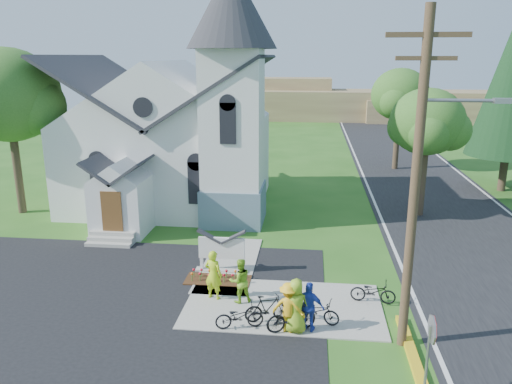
# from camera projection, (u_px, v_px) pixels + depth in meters

# --- Properties ---
(ground) EXTENTS (120.00, 120.00, 0.00)m
(ground) POSITION_uv_depth(u_px,v_px,m) (240.00, 311.00, 17.53)
(ground) COLOR #285B1A
(ground) RESTS_ON ground
(parking_lot) EXTENTS (20.00, 16.00, 0.02)m
(parking_lot) POSITION_uv_depth(u_px,v_px,m) (20.00, 329.00, 16.35)
(parking_lot) COLOR black
(parking_lot) RESTS_ON ground
(road) EXTENTS (8.00, 90.00, 0.02)m
(road) POSITION_uv_depth(u_px,v_px,m) (434.00, 201.00, 30.84)
(road) COLOR black
(road) RESTS_ON ground
(sidewalk) EXTENTS (7.00, 4.00, 0.05)m
(sidewalk) POSITION_uv_depth(u_px,v_px,m) (283.00, 306.00, 17.84)
(sidewalk) COLOR gray
(sidewalk) RESTS_ON ground
(church) EXTENTS (12.35, 12.00, 13.00)m
(church) POSITION_uv_depth(u_px,v_px,m) (175.00, 117.00, 28.69)
(church) COLOR white
(church) RESTS_ON ground
(church_sign) EXTENTS (2.20, 0.40, 1.70)m
(church_sign) POSITION_uv_depth(u_px,v_px,m) (222.00, 248.00, 20.45)
(church_sign) COLOR gray
(church_sign) RESTS_ON ground
(flower_bed) EXTENTS (2.60, 1.10, 0.07)m
(flower_bed) POSITION_uv_depth(u_px,v_px,m) (218.00, 280.00, 19.85)
(flower_bed) COLOR #3A230F
(flower_bed) RESTS_ON ground
(utility_pole) EXTENTS (3.45, 0.28, 10.00)m
(utility_pole) POSITION_uv_depth(u_px,v_px,m) (418.00, 175.00, 14.09)
(utility_pole) COLOR #402D20
(utility_pole) RESTS_ON ground
(stop_sign) EXTENTS (0.11, 0.76, 2.48)m
(stop_sign) POSITION_uv_depth(u_px,v_px,m) (431.00, 341.00, 12.45)
(stop_sign) COLOR gray
(stop_sign) RESTS_ON ground
(tree_lot_corner) EXTENTS (5.60, 5.60, 9.15)m
(tree_lot_corner) POSITION_uv_depth(u_px,v_px,m) (8.00, 95.00, 26.86)
(tree_lot_corner) COLOR #3C2A20
(tree_lot_corner) RESTS_ON ground
(tree_road_near) EXTENTS (4.00, 4.00, 7.05)m
(tree_road_near) POSITION_uv_depth(u_px,v_px,m) (427.00, 122.00, 26.75)
(tree_road_near) COLOR #3C2A20
(tree_road_near) RESTS_ON ground
(tree_road_mid) EXTENTS (4.40, 4.40, 7.80)m
(tree_road_mid) POSITION_uv_depth(u_px,v_px,m) (400.00, 95.00, 38.05)
(tree_road_mid) COLOR #3C2A20
(tree_road_mid) RESTS_ON ground
(distant_hills) EXTENTS (61.00, 10.00, 5.60)m
(distant_hills) POSITION_uv_depth(u_px,v_px,m) (319.00, 103.00, 70.60)
(distant_hills) COLOR brown
(distant_hills) RESTS_ON ground
(cyclist_0) EXTENTS (0.78, 0.63, 1.86)m
(cyclist_0) POSITION_uv_depth(u_px,v_px,m) (213.00, 275.00, 18.12)
(cyclist_0) COLOR #B5DA19
(cyclist_0) RESTS_ON sidewalk
(bike_0) EXTENTS (1.68, 0.95, 0.84)m
(bike_0) POSITION_uv_depth(u_px,v_px,m) (239.00, 316.00, 16.23)
(bike_0) COLOR black
(bike_0) RESTS_ON sidewalk
(cyclist_1) EXTENTS (0.99, 0.90, 1.65)m
(cyclist_1) POSITION_uv_depth(u_px,v_px,m) (240.00, 281.00, 17.88)
(cyclist_1) COLOR #7EBD23
(cyclist_1) RESTS_ON sidewalk
(bike_1) EXTENTS (1.63, 0.89, 0.94)m
(bike_1) POSITION_uv_depth(u_px,v_px,m) (268.00, 308.00, 16.64)
(bike_1) COLOR black
(bike_1) RESTS_ON sidewalk
(cyclist_2) EXTENTS (1.06, 0.66, 1.69)m
(cyclist_2) POSITION_uv_depth(u_px,v_px,m) (309.00, 307.00, 15.97)
(cyclist_2) COLOR #223CAE
(cyclist_2) RESTS_ON sidewalk
(bike_2) EXTENTS (1.70, 1.08, 0.84)m
(bike_2) POSITION_uv_depth(u_px,v_px,m) (316.00, 310.00, 16.62)
(bike_2) COLOR black
(bike_2) RESTS_ON sidewalk
(cyclist_3) EXTENTS (1.20, 0.86, 1.68)m
(cyclist_3) POSITION_uv_depth(u_px,v_px,m) (289.00, 307.00, 15.95)
(cyclist_3) COLOR yellow
(cyclist_3) RESTS_ON sidewalk
(bike_3) EXTENTS (1.74, 1.07, 1.01)m
(bike_3) POSITION_uv_depth(u_px,v_px,m) (291.00, 317.00, 16.03)
(bike_3) COLOR black
(bike_3) RESTS_ON sidewalk
(cyclist_4) EXTENTS (0.89, 0.58, 1.81)m
(cyclist_4) POSITION_uv_depth(u_px,v_px,m) (296.00, 306.00, 15.91)
(cyclist_4) COLOR #8CB722
(cyclist_4) RESTS_ON sidewalk
(bike_4) EXTENTS (1.67, 0.77, 0.84)m
(bike_4) POSITION_uv_depth(u_px,v_px,m) (373.00, 292.00, 17.93)
(bike_4) COLOR black
(bike_4) RESTS_ON sidewalk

